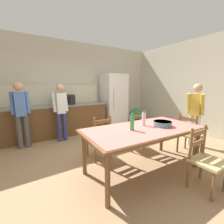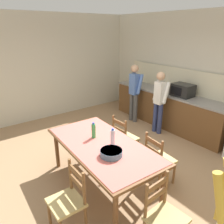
{
  "view_description": "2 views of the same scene",
  "coord_description": "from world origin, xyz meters",
  "px_view_note": "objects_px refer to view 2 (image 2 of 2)",
  "views": [
    {
      "loc": [
        -1.5,
        -2.36,
        1.51
      ],
      "look_at": [
        0.11,
        0.16,
        0.97
      ],
      "focal_mm": 24.0,
      "sensor_mm": 36.0,
      "label": 1
    },
    {
      "loc": [
        2.78,
        -2.28,
        2.48
      ],
      "look_at": [
        0.01,
        -0.17,
        1.14
      ],
      "focal_mm": 35.0,
      "sensor_mm": 36.0,
      "label": 2
    }
  ],
  "objects_px": {
    "bottle_near_centre": "(94,131)",
    "person_at_sink": "(134,90)",
    "dining_table": "(102,148)",
    "person_at_counter": "(159,100)",
    "bottle_off_centre": "(113,137)",
    "serving_bowl": "(111,152)",
    "chair_side_far_left": "(124,138)",
    "chair_side_far_right": "(159,160)",
    "microwave": "(183,90)",
    "chair_head_end": "(164,216)",
    "chair_side_near_right": "(69,200)"
  },
  "relations": [
    {
      "from": "serving_bowl",
      "to": "dining_table",
      "type": "bearing_deg",
      "value": 165.54
    },
    {
      "from": "chair_side_far_right",
      "to": "chair_head_end",
      "type": "height_order",
      "value": "same"
    },
    {
      "from": "bottle_near_centre",
      "to": "chair_side_far_left",
      "type": "height_order",
      "value": "bottle_near_centre"
    },
    {
      "from": "person_at_sink",
      "to": "chair_side_far_right",
      "type": "bearing_deg",
      "value": -123.79
    },
    {
      "from": "dining_table",
      "to": "bottle_off_centre",
      "type": "distance_m",
      "value": 0.26
    },
    {
      "from": "chair_side_far_right",
      "to": "chair_side_far_left",
      "type": "height_order",
      "value": "same"
    },
    {
      "from": "microwave",
      "to": "dining_table",
      "type": "distance_m",
      "value": 2.86
    },
    {
      "from": "chair_head_end",
      "to": "person_at_sink",
      "type": "xyz_separation_m",
      "value": [
        -3.06,
        2.34,
        0.45
      ]
    },
    {
      "from": "chair_side_near_right",
      "to": "chair_side_far_right",
      "type": "bearing_deg",
      "value": 88.17
    },
    {
      "from": "microwave",
      "to": "bottle_near_centre",
      "type": "relative_size",
      "value": 1.85
    },
    {
      "from": "bottle_near_centre",
      "to": "person_at_sink",
      "type": "height_order",
      "value": "person_at_sink"
    },
    {
      "from": "chair_side_far_left",
      "to": "person_at_sink",
      "type": "xyz_separation_m",
      "value": [
        -1.3,
        1.45,
        0.45
      ]
    },
    {
      "from": "serving_bowl",
      "to": "bottle_off_centre",
      "type": "bearing_deg",
      "value": 139.1
    },
    {
      "from": "person_at_counter",
      "to": "microwave",
      "type": "bearing_deg",
      "value": -27.01
    },
    {
      "from": "microwave",
      "to": "dining_table",
      "type": "xyz_separation_m",
      "value": [
        0.56,
        -2.78,
        -0.36
      ]
    },
    {
      "from": "chair_side_far_right",
      "to": "chair_side_far_left",
      "type": "bearing_deg",
      "value": 2.84
    },
    {
      "from": "bottle_off_centre",
      "to": "serving_bowl",
      "type": "distance_m",
      "value": 0.34
    },
    {
      "from": "microwave",
      "to": "chair_side_far_left",
      "type": "height_order",
      "value": "microwave"
    },
    {
      "from": "serving_bowl",
      "to": "chair_side_far_right",
      "type": "bearing_deg",
      "value": 80.98
    },
    {
      "from": "microwave",
      "to": "person_at_counter",
      "type": "xyz_separation_m",
      "value": [
        -0.26,
        -0.52,
        -0.21
      ]
    },
    {
      "from": "person_at_counter",
      "to": "bottle_near_centre",
      "type": "bearing_deg",
      "value": -165.97
    },
    {
      "from": "chair_head_end",
      "to": "chair_side_far_left",
      "type": "xyz_separation_m",
      "value": [
        -1.76,
        0.89,
        0.0
      ]
    },
    {
      "from": "chair_side_near_right",
      "to": "person_at_counter",
      "type": "xyz_separation_m",
      "value": [
        -1.25,
        3.09,
        0.43
      ]
    },
    {
      "from": "serving_bowl",
      "to": "person_at_sink",
      "type": "xyz_separation_m",
      "value": [
        -2.09,
        2.37,
        0.06
      ]
    },
    {
      "from": "serving_bowl",
      "to": "chair_side_far_left",
      "type": "relative_size",
      "value": 0.35
    },
    {
      "from": "person_at_sink",
      "to": "bottle_near_centre",
      "type": "bearing_deg",
      "value": -146.98
    },
    {
      "from": "chair_side_near_right",
      "to": "person_at_sink",
      "type": "xyz_separation_m",
      "value": [
        -2.16,
        3.11,
        0.45
      ]
    },
    {
      "from": "dining_table",
      "to": "person_at_sink",
      "type": "height_order",
      "value": "person_at_sink"
    },
    {
      "from": "person_at_counter",
      "to": "chair_side_far_left",
      "type": "bearing_deg",
      "value": -164.71
    },
    {
      "from": "bottle_off_centre",
      "to": "serving_bowl",
      "type": "height_order",
      "value": "bottle_off_centre"
    },
    {
      "from": "bottle_near_centre",
      "to": "bottle_off_centre",
      "type": "relative_size",
      "value": 1.0
    },
    {
      "from": "bottle_near_centre",
      "to": "person_at_counter",
      "type": "distance_m",
      "value": 2.32
    },
    {
      "from": "microwave",
      "to": "chair_side_far_left",
      "type": "bearing_deg",
      "value": -86.28
    },
    {
      "from": "microwave",
      "to": "person_at_counter",
      "type": "bearing_deg",
      "value": -117.01
    },
    {
      "from": "bottle_off_centre",
      "to": "chair_head_end",
      "type": "height_order",
      "value": "bottle_off_centre"
    },
    {
      "from": "bottle_off_centre",
      "to": "person_at_counter",
      "type": "bearing_deg",
      "value": 113.53
    },
    {
      "from": "bottle_near_centre",
      "to": "bottle_off_centre",
      "type": "height_order",
      "value": "same"
    },
    {
      "from": "bottle_near_centre",
      "to": "dining_table",
      "type": "bearing_deg",
      "value": -2.45
    },
    {
      "from": "microwave",
      "to": "chair_side_near_right",
      "type": "bearing_deg",
      "value": -74.7
    },
    {
      "from": "bottle_off_centre",
      "to": "person_at_sink",
      "type": "bearing_deg",
      "value": 130.52
    },
    {
      "from": "dining_table",
      "to": "person_at_counter",
      "type": "height_order",
      "value": "person_at_counter"
    },
    {
      "from": "chair_side_near_right",
      "to": "bottle_near_centre",
      "type": "bearing_deg",
      "value": 130.07
    },
    {
      "from": "chair_side_far_right",
      "to": "person_at_sink",
      "type": "height_order",
      "value": "person_at_sink"
    },
    {
      "from": "chair_side_far_right",
      "to": "person_at_counter",
      "type": "relative_size",
      "value": 0.59
    },
    {
      "from": "microwave",
      "to": "serving_bowl",
      "type": "bearing_deg",
      "value": -72.32
    },
    {
      "from": "bottle_off_centre",
      "to": "person_at_sink",
      "type": "relative_size",
      "value": 0.17
    },
    {
      "from": "chair_side_near_right",
      "to": "chair_side_far_left",
      "type": "distance_m",
      "value": 1.86
    },
    {
      "from": "bottle_off_centre",
      "to": "chair_side_far_right",
      "type": "height_order",
      "value": "bottle_off_centre"
    },
    {
      "from": "chair_side_near_right",
      "to": "person_at_sink",
      "type": "height_order",
      "value": "person_at_sink"
    },
    {
      "from": "person_at_sink",
      "to": "person_at_counter",
      "type": "bearing_deg",
      "value": -91.27
    }
  ]
}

